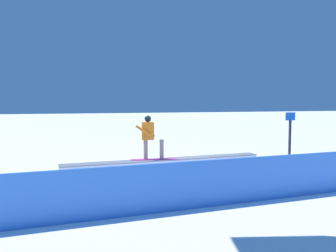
# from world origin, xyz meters

# --- Properties ---
(ground_plane) EXTENTS (120.00, 120.00, 0.00)m
(ground_plane) POSITION_xyz_m (0.00, 0.00, 0.00)
(ground_plane) COLOR white
(grind_box) EXTENTS (7.02, 1.03, 0.60)m
(grind_box) POSITION_xyz_m (0.00, 0.00, 0.27)
(grind_box) COLOR white
(grind_box) RESTS_ON ground_plane
(snowboarder) EXTENTS (1.55, 0.46, 1.49)m
(snowboarder) POSITION_xyz_m (0.57, 0.02, 1.41)
(snowboarder) COLOR #C0328F
(snowboarder) RESTS_ON grind_box
(safety_fence) EXTENTS (13.25, 1.06, 1.15)m
(safety_fence) POSITION_xyz_m (0.00, 3.65, 0.57)
(safety_fence) COLOR #3B7CE7
(safety_fence) RESTS_ON ground_plane
(trail_marker) EXTENTS (0.40, 0.10, 2.13)m
(trail_marker) POSITION_xyz_m (-4.84, 0.06, 1.14)
(trail_marker) COLOR #262628
(trail_marker) RESTS_ON ground_plane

